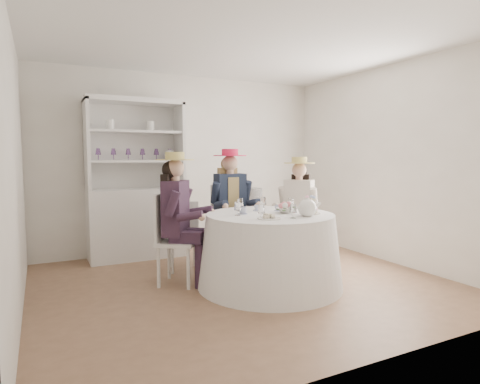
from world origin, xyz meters
name	(u,v)px	position (x,y,z in m)	size (l,w,h in m)	color
ground	(244,283)	(0.00, 0.00, 0.00)	(4.50, 4.50, 0.00)	brown
ceiling	(244,43)	(0.00, 0.00, 2.70)	(4.50, 4.50, 0.00)	white
wall_back	(186,163)	(0.00, 2.00, 1.35)	(4.50, 4.50, 0.00)	silver
wall_front	(379,172)	(0.00, -2.00, 1.35)	(4.50, 4.50, 0.00)	silver
wall_left	(15,169)	(-2.25, 0.00, 1.35)	(4.50, 4.50, 0.00)	silver
wall_right	(390,164)	(2.25, 0.00, 1.35)	(4.50, 4.50, 0.00)	silver
tea_table	(270,250)	(0.23, -0.19, 0.41)	(1.63, 1.63, 0.82)	white
hutch	(136,202)	(-0.83, 1.77, 0.80)	(1.38, 0.62, 2.26)	silver
side_table	(253,226)	(1.07, 1.75, 0.32)	(0.41, 0.41, 0.63)	silver
hatbox	(253,198)	(1.07, 1.75, 0.78)	(0.31, 0.31, 0.31)	black
guest_left	(178,210)	(-0.68, 0.32, 0.85)	(0.65, 0.62, 1.51)	silver
guest_mid	(231,199)	(0.24, 0.85, 0.88)	(0.56, 0.59, 1.56)	silver
guest_right	(298,204)	(1.05, 0.44, 0.82)	(0.62, 0.60, 1.45)	silver
spare_chair	(184,234)	(-0.45, 0.78, 0.48)	(0.46, 0.46, 0.90)	silver
teacup_a	(243,211)	(-0.06, -0.09, 0.86)	(0.09, 0.09, 0.07)	white
teacup_b	(257,208)	(0.21, 0.08, 0.85)	(0.06, 0.06, 0.06)	white
teacup_c	(278,208)	(0.43, -0.03, 0.85)	(0.08, 0.08, 0.06)	white
flower_bowl	(285,211)	(0.42, -0.20, 0.85)	(0.20, 0.20, 0.05)	white
flower_arrangement	(287,206)	(0.41, -0.26, 0.90)	(0.17, 0.17, 0.06)	pink
table_teapot	(307,208)	(0.49, -0.53, 0.91)	(0.28, 0.20, 0.21)	white
sandwich_plate	(269,218)	(0.03, -0.51, 0.83)	(0.24, 0.24, 0.05)	white
cupcake_stand	(311,207)	(0.62, -0.41, 0.89)	(0.21, 0.21, 0.20)	white
stemware_set	(270,207)	(0.23, -0.19, 0.89)	(0.83, 0.83, 0.15)	white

